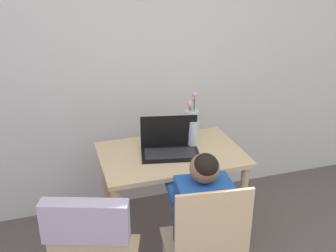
{
  "coord_description": "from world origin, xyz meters",
  "views": [
    {
      "loc": [
        -0.71,
        -0.58,
        1.87
      ],
      "look_at": [
        -0.03,
        1.61,
        0.9
      ],
      "focal_mm": 42.0,
      "sensor_mm": 36.0,
      "label": 1
    }
  ],
  "objects_px": {
    "chair_spare": "(92,247)",
    "flower_vase": "(192,122)",
    "chair_occupied": "(205,250)",
    "water_bottle": "(193,133)",
    "person_seated": "(200,212)",
    "laptop": "(170,144)"
  },
  "relations": [
    {
      "from": "chair_spare",
      "to": "flower_vase",
      "type": "distance_m",
      "value": 1.15
    },
    {
      "from": "chair_occupied",
      "to": "water_bottle",
      "type": "height_order",
      "value": "water_bottle"
    },
    {
      "from": "chair_spare",
      "to": "flower_vase",
      "type": "xyz_separation_m",
      "value": [
        0.8,
        0.8,
        0.24
      ]
    },
    {
      "from": "person_seated",
      "to": "laptop",
      "type": "height_order",
      "value": "person_seated"
    },
    {
      "from": "chair_occupied",
      "to": "person_seated",
      "type": "height_order",
      "value": "person_seated"
    },
    {
      "from": "water_bottle",
      "to": "chair_occupied",
      "type": "bearing_deg",
      "value": -104.76
    },
    {
      "from": "chair_occupied",
      "to": "flower_vase",
      "type": "xyz_separation_m",
      "value": [
        0.22,
        0.82,
        0.38
      ]
    },
    {
      "from": "chair_spare",
      "to": "laptop",
      "type": "distance_m",
      "value": 0.88
    },
    {
      "from": "chair_spare",
      "to": "person_seated",
      "type": "xyz_separation_m",
      "value": [
        0.6,
        0.1,
        0.01
      ]
    },
    {
      "from": "laptop",
      "to": "flower_vase",
      "type": "xyz_separation_m",
      "value": [
        0.21,
        0.16,
        0.07
      ]
    },
    {
      "from": "chair_occupied",
      "to": "chair_spare",
      "type": "xyz_separation_m",
      "value": [
        -0.58,
        0.03,
        0.15
      ]
    },
    {
      "from": "chair_occupied",
      "to": "person_seated",
      "type": "bearing_deg",
      "value": -90.0
    },
    {
      "from": "flower_vase",
      "to": "water_bottle",
      "type": "relative_size",
      "value": 1.68
    },
    {
      "from": "person_seated",
      "to": "water_bottle",
      "type": "height_order",
      "value": "person_seated"
    },
    {
      "from": "person_seated",
      "to": "chair_spare",
      "type": "bearing_deg",
      "value": 16.37
    },
    {
      "from": "chair_spare",
      "to": "chair_occupied",
      "type": "bearing_deg",
      "value": -163.69
    },
    {
      "from": "chair_spare",
      "to": "laptop",
      "type": "relative_size",
      "value": 2.2
    },
    {
      "from": "water_bottle",
      "to": "flower_vase",
      "type": "bearing_deg",
      "value": 73.7
    },
    {
      "from": "chair_spare",
      "to": "person_seated",
      "type": "distance_m",
      "value": 0.61
    },
    {
      "from": "chair_occupied",
      "to": "person_seated",
      "type": "distance_m",
      "value": 0.2
    },
    {
      "from": "chair_spare",
      "to": "laptop",
      "type": "bearing_deg",
      "value": -114.3
    },
    {
      "from": "laptop",
      "to": "water_bottle",
      "type": "relative_size",
      "value": 2.01
    }
  ]
}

